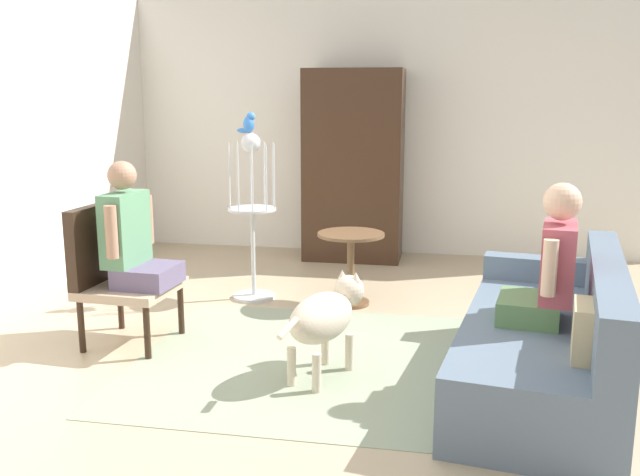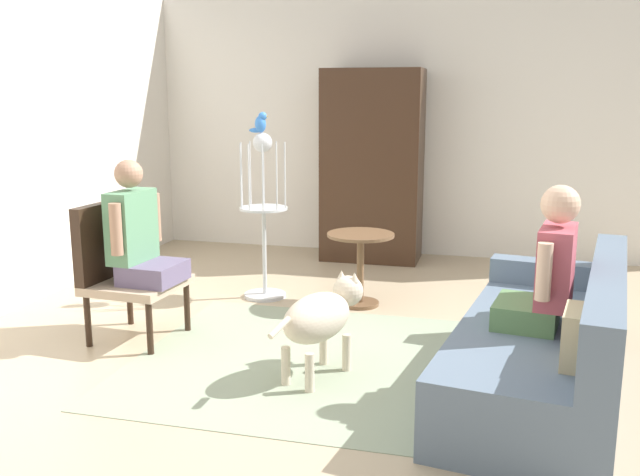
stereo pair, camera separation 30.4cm
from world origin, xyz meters
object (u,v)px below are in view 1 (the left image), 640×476
Objects in this scene: couch at (549,343)px; armoire_cabinet at (354,166)px; dog at (325,316)px; parrot at (249,123)px; round_end_table at (351,257)px; person_on_couch at (549,268)px; armchair at (113,267)px; person_on_armchair at (132,237)px; bird_cage_stand at (252,216)px.

armoire_cabinet is at bearing 117.23° from couch.
dog is 4.98× the size of parrot.
couch is 1.33m from dog.
person_on_couch is at bearing -47.16° from round_end_table.
armchair is at bearing 174.21° from person_on_couch.
couch is 2.55× the size of person_on_armchair.
person_on_armchair is 1.00× the size of dog.
couch is 2.78m from person_on_armchair.
bird_cage_stand is at bearing 61.12° from armchair.
armoire_cabinet reaches higher than parrot.
parrot is (0.48, 1.21, 0.72)m from person_on_armchair.
armchair is 1.65m from parrot.
parrot is at bearing 146.71° from couch.
person_on_armchair is 1.48m from dog.
person_on_couch is (2.85, -0.29, 0.20)m from armchair.
person_on_couch is 1.35× the size of round_end_table.
dog is at bearing -85.17° from armoire_cabinet.
armchair is at bearing 176.16° from person_on_armchair.
parrot reaches higher than bird_cage_stand.
parrot is (-2.24, 1.47, 1.20)m from couch.
armoire_cabinet is (0.63, 1.63, 0.27)m from bird_cage_stand.
bird_cage_stand is (-0.84, 0.03, 0.30)m from round_end_table.
bird_cage_stand is at bearing 146.54° from couch.
round_end_table is at bearing 133.85° from couch.
person_on_couch is 0.41× the size of armoire_cabinet.
person_on_couch is 2.71m from person_on_armchair.
couch is 2.91m from armchair.
bird_cage_stand reaches higher than dog.
bird_cage_stand is at bearing -111.05° from armoire_cabinet.
person_on_armchair is 0.61× the size of bird_cage_stand.
armoire_cabinet is at bearing 68.51° from parrot.
parrot is 0.09× the size of armoire_cabinet.
dog is 1.80m from bird_cage_stand.
person_on_armchair is at bearing -111.65° from armoire_cabinet.
bird_cage_stand is (-2.19, 1.49, -0.03)m from person_on_couch.
bird_cage_stand is at bearing 178.03° from round_end_table.
round_end_table is at bearing 132.84° from person_on_couch.
person_on_armchair is at bearing 174.10° from person_on_couch.
person_on_couch reaches higher than armchair.
dog is 2.09m from parrot.
parrot is at bearing 68.15° from person_on_armchair.
round_end_table is at bearing -82.74° from armoire_cabinet.
parrot is at bearing 178.07° from round_end_table.
couch is at bearing -62.77° from armoire_cabinet.
armoire_cabinet is at bearing 94.83° from dog.
couch is at bearing -33.46° from bird_cage_stand.
person_on_armchair is (0.16, -0.01, 0.22)m from armchair.
parrot reaches higher than person_on_armchair.
person_on_couch is 0.58× the size of bird_cage_stand.
armchair is 0.49× the size of armoire_cabinet.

